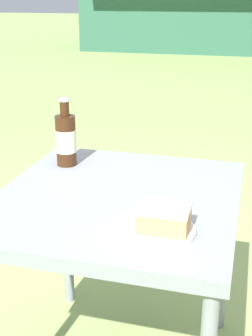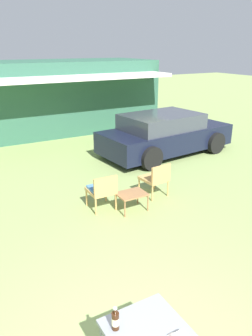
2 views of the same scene
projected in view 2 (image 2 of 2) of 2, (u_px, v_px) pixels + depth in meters
The scene contains 6 objects.
cabin_building at pixel (23, 98), 12.29m from camera, with size 10.16×4.41×2.65m.
parked_car at pixel (165, 134), 10.04m from camera, with size 4.31×2.27×1.27m.
wicker_chair_cushioned at pixel (102, 189), 6.63m from camera, with size 0.51×0.54×0.77m.
wicker_chair_plain at pixel (156, 178), 7.21m from camera, with size 0.55×0.58×0.77m.
garden_side_table at pixel (132, 195), 6.62m from camera, with size 0.59×0.45×0.38m.
cola_bottle_near at pixel (115, 320), 3.01m from camera, with size 0.07×0.07×0.24m.
Camera 2 is at (-1.31, -1.87, 3.17)m, focal length 35.00 mm.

